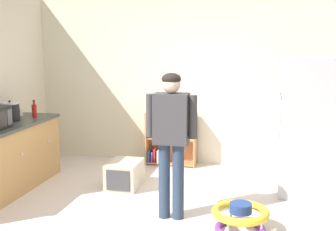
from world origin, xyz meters
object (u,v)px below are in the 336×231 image
Objects in this scene: baby_walker at (240,218)px; ketchup_bottle at (34,110)px; kitchen_counter at (0,161)px; white_cup at (20,113)px; crock_pot at (10,112)px; refrigerator at (308,127)px; bookshelf at (168,141)px; pet_carrier at (124,174)px; standing_person at (171,132)px.

baby_walker is 2.46× the size of ketchup_bottle.
white_cup is at bearing 101.74° from kitchen_counter.
kitchen_counter is 0.71m from crock_pot.
baby_walker is (-0.76, -1.39, -0.73)m from refrigerator.
bookshelf is 2.13m from ketchup_bottle.
refrigerator reaches higher than pet_carrier.
standing_person reaches higher than white_cup.
crock_pot is 3.00× the size of white_cup.
crock_pot is 1.16× the size of ketchup_bottle.
refrigerator is at bearing 61.42° from baby_walker.
bookshelf is 2.46m from crock_pot.
pet_carrier is at bearing -172.78° from refrigerator.
standing_person is 2.99× the size of pet_carrier.
refrigerator is 1.74m from baby_walker.
kitchen_counter is 8.82× the size of ketchup_bottle.
pet_carrier is at bearing -6.05° from white_cup.
standing_person is at bearing -22.74° from white_cup.
kitchen_counter is at bearing -166.81° from refrigerator.
pet_carrier is at bearing 134.14° from standing_person.
crock_pot reaches higher than kitchen_counter.
ketchup_bottle is (0.10, 0.74, 0.55)m from kitchen_counter.
refrigerator reaches higher than standing_person.
refrigerator is 2.09× the size of bookshelf.
bookshelf is (1.82, 1.84, -0.08)m from kitchen_counter.
crock_pot is (-1.88, -1.44, 0.66)m from bookshelf.
refrigerator is 6.24× the size of crock_pot.
baby_walker is at bearing -33.61° from pet_carrier.
ketchup_bottle is (0.17, 0.34, -0.03)m from crock_pot.
refrigerator is at bearing 7.22° from pet_carrier.
bookshelf is 1.54× the size of pet_carrier.
ketchup_bottle reaches higher than kitchen_counter.
white_cup reaches higher than pet_carrier.
kitchen_counter is 0.92m from ketchup_bottle.
baby_walker is at bearing -8.75° from kitchen_counter.
refrigerator is (3.88, 0.91, 0.44)m from kitchen_counter.
refrigerator reaches higher than baby_walker.
ketchup_bottle reaches higher than baby_walker.
standing_person reaches higher than pet_carrier.
standing_person reaches higher than kitchen_counter.
ketchup_bottle is at bearing 63.53° from crock_pot.
ketchup_bottle is at bearing -147.25° from bookshelf.
pet_carrier is 1.62m from ketchup_bottle.
refrigerator reaches higher than ketchup_bottle.
refrigerator is at bearing 37.19° from standing_person.
standing_person reaches higher than crock_pot.
kitchen_counter is 7.60× the size of crock_pot.
standing_person is at bearing -15.44° from crock_pot.
baby_walker is (3.12, -0.48, -0.29)m from kitchen_counter.
standing_person is 2.73× the size of baby_walker.
ketchup_bottle is (-3.78, -0.17, 0.11)m from refrigerator.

